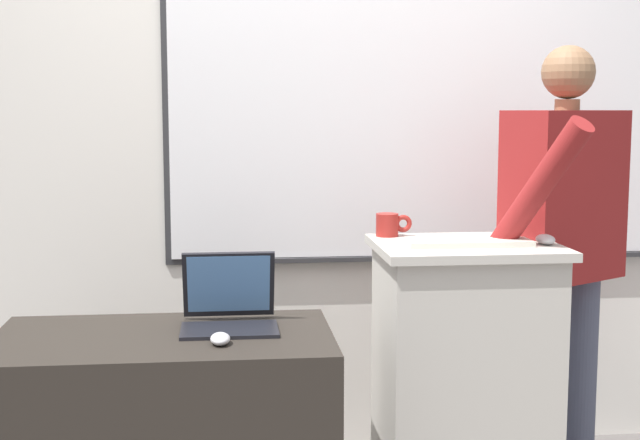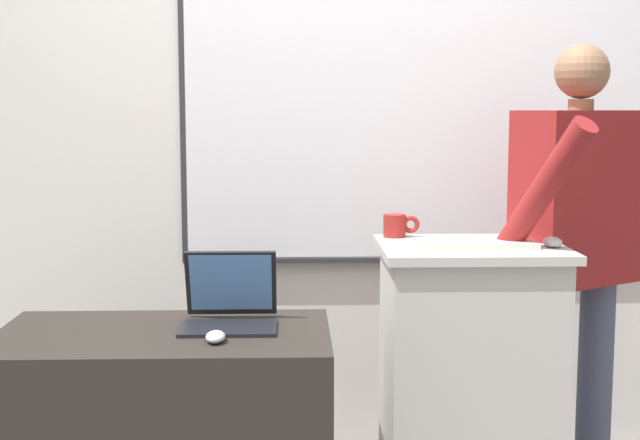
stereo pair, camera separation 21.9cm
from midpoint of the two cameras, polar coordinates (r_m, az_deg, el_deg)
name	(u,v)px [view 2 (the right image)]	position (r m, az deg, el deg)	size (l,w,h in m)	color
back_wall	(325,145)	(3.78, 1.96, 4.82)	(6.40, 0.17, 2.61)	silver
lectern_podium	(468,388)	(3.19, 11.45, -10.50)	(0.62, 0.52, 1.01)	#BCB7AD
person_presenter	(577,241)	(3.38, 17.90, -1.27)	(0.64, 0.74, 1.69)	#474C60
laptop	(230,301)	(2.94, -3.66, -5.21)	(0.31, 0.30, 0.24)	black
wireless_keyboard	(473,245)	(3.01, 11.81, -1.57)	(0.42, 0.12, 0.02)	beige
computer_mouse_by_laptop	(215,337)	(2.73, -4.42, -7.48)	(0.06, 0.10, 0.03)	#BCBCC1
computer_mouse_by_keyboard	(552,242)	(3.09, 16.64, -1.36)	(0.06, 0.10, 0.03)	#BCBCC1
coffee_mug	(396,225)	(3.21, 6.86, -0.36)	(0.13, 0.08, 0.08)	maroon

